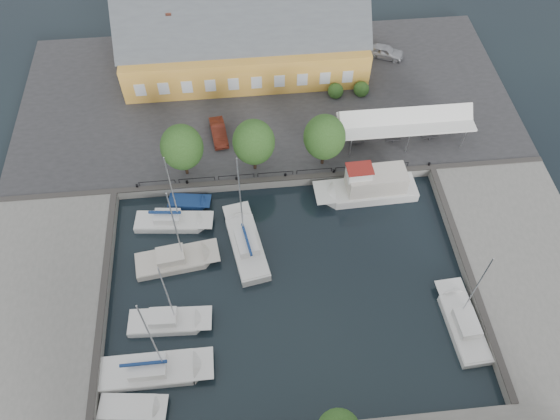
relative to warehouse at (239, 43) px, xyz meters
name	(u,v)px	position (x,y,z in m)	size (l,w,h in m)	color
ground	(286,272)	(2.60, -28.36, -4.43)	(140.00, 140.00, 0.00)	black
north_quay	(266,99)	(2.60, -5.36, -3.93)	(56.00, 26.00, 1.00)	#2D2D30
west_quay	(37,310)	(-19.40, -30.36, -3.93)	(12.00, 24.00, 1.00)	slate
east_quay	(527,267)	(24.60, -30.36, -3.93)	(12.00, 24.00, 1.00)	slate
quay_edge_fittings	(281,223)	(2.62, -23.61, -3.37)	(56.00, 24.72, 0.40)	#383533
warehouse	(239,43)	(0.00, 0.00, 0.00)	(28.56, 14.00, 9.55)	gold
tent_canopy	(406,122)	(16.60, -13.86, -0.74)	(14.00, 4.00, 2.83)	white
quay_trees	(254,142)	(0.60, -16.36, 0.45)	(18.20, 4.20, 6.30)	black
car_silver	(385,52)	(17.72, 0.25, -2.65)	(1.85, 4.60, 1.57)	#B3B5BB
car_red	(219,132)	(-2.97, -11.49, -2.71)	(1.52, 4.36, 1.44)	#5F2015
center_sailboat	(246,245)	(-0.89, -25.36, -4.06)	(4.14, 9.18, 12.26)	white
trawler	(370,188)	(11.92, -20.09, -3.41)	(10.63, 3.43, 5.00)	white
east_boat_c	(462,324)	(17.11, -35.18, -4.17)	(2.95, 8.19, 10.35)	white
west_boat_a	(172,223)	(-7.96, -21.94, -4.15)	(7.86, 2.96, 10.31)	white
west_boat_b	(175,261)	(-7.57, -26.33, -4.17)	(8.05, 3.64, 10.72)	beige
west_boat_c	(168,322)	(-8.09, -32.50, -4.17)	(7.35, 2.64, 9.94)	white
west_boat_d	(154,371)	(-9.11, -36.69, -4.16)	(9.34, 2.89, 12.28)	white
launch_sw	(132,408)	(-10.75, -39.51, -4.34)	(5.62, 2.64, 0.98)	white
launch_nw	(189,203)	(-6.35, -19.51, -4.34)	(4.46, 2.30, 0.88)	navy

